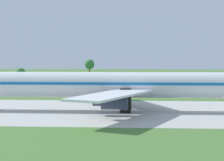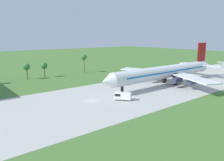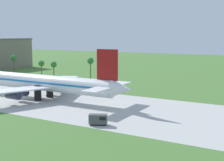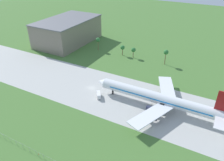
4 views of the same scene
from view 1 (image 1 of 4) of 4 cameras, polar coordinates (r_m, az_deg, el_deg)
name	(u,v)px [view 1 (image 1 of 4)]	position (r m, az deg, el deg)	size (l,w,h in m)	color
jet_airliner	(119,85)	(94.44, 1.01, -0.64)	(77.52, 54.43, 19.22)	white
palm_tree_row	(10,69)	(155.95, -14.20, 1.56)	(62.29, 3.60, 11.65)	brown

